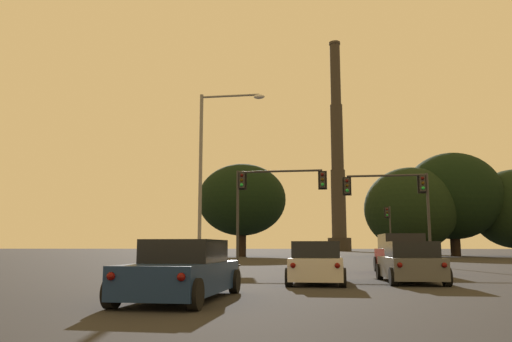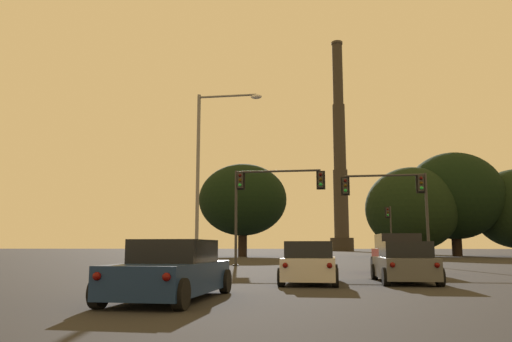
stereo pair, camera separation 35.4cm
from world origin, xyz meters
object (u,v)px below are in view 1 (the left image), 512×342
at_px(hatchback_right_lane_second, 410,264).
at_px(traffic_light_far_right, 389,224).
at_px(suv_right_lane_front, 401,254).
at_px(street_lamp, 210,161).
at_px(traffic_light_overhead_right, 399,195).
at_px(traffic_light_overhead_left, 267,192).
at_px(smokestack, 338,166).
at_px(sedan_left_lane_third, 183,271).
at_px(hatchback_center_lane_second, 317,264).

xyz_separation_m(hatchback_right_lane_second, traffic_light_far_right, (3.51, 38.76, 3.09)).
relative_size(suv_right_lane_front, street_lamp, 0.50).
bearing_deg(traffic_light_overhead_right, traffic_light_overhead_left, -176.15).
distance_m(street_lamp, smokestack, 118.89).
bearing_deg(street_lamp, sedan_left_lane_third, -78.17).
relative_size(traffic_light_overhead_right, traffic_light_overhead_left, 0.94).
distance_m(sedan_left_lane_third, traffic_light_far_right, 46.56).
relative_size(suv_right_lane_front, smokestack, 0.08).
bearing_deg(smokestack, traffic_light_far_right, -87.12).
distance_m(suv_right_lane_front, sedan_left_lane_third, 14.76).
distance_m(hatchback_right_lane_second, traffic_light_overhead_left, 16.46).
bearing_deg(traffic_light_overhead_left, hatchback_center_lane_second, -76.21).
bearing_deg(hatchback_right_lane_second, hatchback_center_lane_second, -167.89).
relative_size(hatchback_right_lane_second, traffic_light_overhead_left, 0.66).
bearing_deg(traffic_light_overhead_right, smokestack, 91.30).
bearing_deg(hatchback_center_lane_second, hatchback_right_lane_second, 14.24).
xyz_separation_m(suv_right_lane_front, smokestack, (-1.41, 119.42, 23.38)).
height_order(hatchback_center_lane_second, smokestack, smokestack).
relative_size(hatchback_center_lane_second, traffic_light_overhead_right, 0.69).
bearing_deg(street_lamp, smokestack, 85.80).
distance_m(traffic_light_overhead_right, smokestack, 112.73).
distance_m(sedan_left_lane_third, traffic_light_overhead_left, 21.40).
relative_size(hatchback_right_lane_second, suv_right_lane_front, 0.84).
bearing_deg(street_lamp, traffic_light_overhead_left, 65.96).
xyz_separation_m(suv_right_lane_front, traffic_light_overhead_left, (-7.50, 7.87, 3.98)).
bearing_deg(hatchback_right_lane_second, traffic_light_overhead_left, 113.51).
bearing_deg(suv_right_lane_front, street_lamp, 164.87).
relative_size(suv_right_lane_front, traffic_light_overhead_right, 0.83).
height_order(traffic_light_overhead_right, smokestack, smokestack).
relative_size(hatchback_center_lane_second, hatchback_right_lane_second, 0.99).
relative_size(traffic_light_overhead_left, traffic_light_far_right, 1.11).
distance_m(traffic_light_overhead_right, traffic_light_far_right, 23.95).
distance_m(traffic_light_overhead_left, smokestack, 113.39).
bearing_deg(traffic_light_overhead_right, traffic_light_far_right, 85.52).
bearing_deg(smokestack, hatchback_center_lane_second, -91.07).
xyz_separation_m(traffic_light_far_right, street_lamp, (-12.98, -30.07, 2.32)).
xyz_separation_m(hatchback_center_lane_second, sedan_left_lane_third, (-3.01, -5.82, 0.00)).
height_order(sedan_left_lane_third, traffic_light_overhead_left, traffic_light_overhead_left).
xyz_separation_m(sedan_left_lane_third, smokestack, (5.38, 132.52, 23.61)).
height_order(traffic_light_overhead_left, smokestack, smokestack).
bearing_deg(hatchback_right_lane_second, traffic_light_overhead_right, 81.27).
xyz_separation_m(traffic_light_overhead_right, street_lamp, (-11.11, -6.20, 1.49)).
distance_m(hatchback_right_lane_second, smokestack, 128.06).
xyz_separation_m(suv_right_lane_front, traffic_light_overhead_right, (1.10, 8.44, 3.69)).
bearing_deg(street_lamp, traffic_light_far_right, 66.64).
height_order(traffic_light_far_right, smokestack, smokestack).
bearing_deg(sedan_left_lane_third, traffic_light_far_right, 78.60).
bearing_deg(sedan_left_lane_third, smokestack, 88.41).
height_order(hatchback_center_lane_second, sedan_left_lane_third, hatchback_center_lane_second).
bearing_deg(traffic_light_overhead_left, traffic_light_far_right, 66.80).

